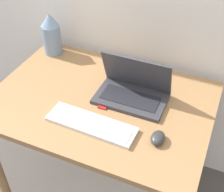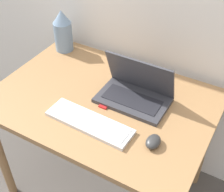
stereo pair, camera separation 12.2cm
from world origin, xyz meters
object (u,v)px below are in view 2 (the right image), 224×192
Objects in this scene: mp3_player at (105,105)px; keyboard at (89,122)px; laptop at (135,91)px; mouse at (153,142)px; vase at (63,31)px.

keyboard is at bearing -88.35° from mp3_player.
laptop is 4.09× the size of mouse.
vase is (-0.58, 0.20, 0.07)m from laptop.
mouse is at bearing -49.14° from laptop.
laptop reaches higher than mp3_player.
keyboard is 0.30m from mouse.
vase is at bearing 150.88° from mouse.
mouse is 0.33m from mp3_player.
laptop is 0.82× the size of keyboard.
keyboard is 4.96× the size of mouse.
mouse is at bearing -20.35° from mp3_player.
vase is at bearing 160.69° from laptop.
laptop is 0.31m from mouse.
keyboard is 1.67× the size of vase.
laptop is at bearing -19.31° from vase.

